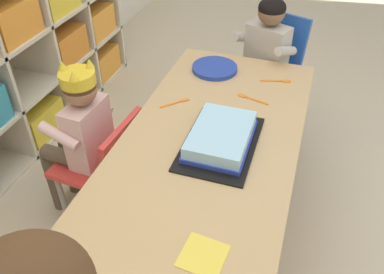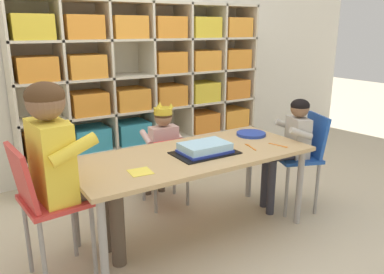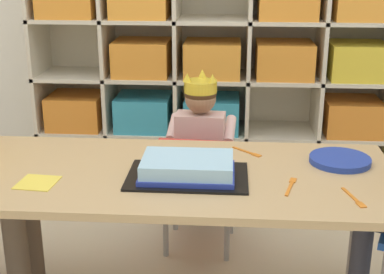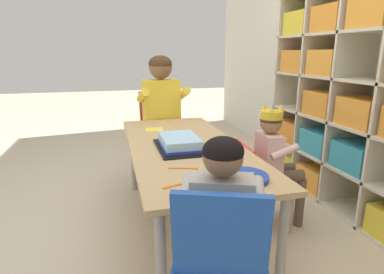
{
  "view_description": "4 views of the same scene",
  "coord_description": "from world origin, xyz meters",
  "px_view_note": "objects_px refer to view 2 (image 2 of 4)",
  "views": [
    {
      "loc": [
        -1.05,
        -0.3,
        1.51
      ],
      "look_at": [
        -0.03,
        0.04,
        0.65
      ],
      "focal_mm": 37.4,
      "sensor_mm": 36.0,
      "label": 1
    },
    {
      "loc": [
        -1.22,
        -1.93,
        1.33
      ],
      "look_at": [
        0.04,
        0.08,
        0.65
      ],
      "focal_mm": 35.54,
      "sensor_mm": 36.0,
      "label": 2
    },
    {
      "loc": [
        0.19,
        -1.72,
        1.29
      ],
      "look_at": [
        0.06,
        0.08,
        0.67
      ],
      "focal_mm": 51.58,
      "sensor_mm": 36.0,
      "label": 3
    },
    {
      "loc": [
        1.76,
        -0.42,
        1.11
      ],
      "look_at": [
        -0.02,
        0.05,
        0.61
      ],
      "focal_mm": 29.26,
      "sensor_mm": 36.0,
      "label": 4
    }
  ],
  "objects_px": {
    "guest_at_table_side": "(291,140)",
    "classroom_chair_adult_side": "(44,199)",
    "classroom_chair_blue": "(167,164)",
    "paper_plate_stack": "(251,134)",
    "child_with_crown": "(162,141)",
    "adult_helper_seated": "(64,158)",
    "fork_scattered_mid_table": "(250,147)",
    "activity_table": "(193,161)",
    "birthday_cake_on_tray": "(205,149)",
    "classroom_chair_guest_side": "(303,153)",
    "fork_by_napkin": "(279,145)",
    "fork_near_child_seat": "(209,139)"
  },
  "relations": [
    {
      "from": "paper_plate_stack",
      "to": "fork_near_child_seat",
      "type": "distance_m",
      "value": 0.33
    },
    {
      "from": "fork_near_child_seat",
      "to": "guest_at_table_side",
      "type": "bearing_deg",
      "value": -162.41
    },
    {
      "from": "birthday_cake_on_tray",
      "to": "classroom_chair_guest_side",
      "type": "bearing_deg",
      "value": -3.51
    },
    {
      "from": "child_with_crown",
      "to": "paper_plate_stack",
      "type": "height_order",
      "value": "child_with_crown"
    },
    {
      "from": "adult_helper_seated",
      "to": "paper_plate_stack",
      "type": "bearing_deg",
      "value": -90.59
    },
    {
      "from": "activity_table",
      "to": "fork_near_child_seat",
      "type": "distance_m",
      "value": 0.34
    },
    {
      "from": "birthday_cake_on_tray",
      "to": "fork_scattered_mid_table",
      "type": "distance_m",
      "value": 0.34
    },
    {
      "from": "classroom_chair_blue",
      "to": "classroom_chair_adult_side",
      "type": "height_order",
      "value": "classroom_chair_adult_side"
    },
    {
      "from": "activity_table",
      "to": "birthday_cake_on_tray",
      "type": "height_order",
      "value": "birthday_cake_on_tray"
    },
    {
      "from": "activity_table",
      "to": "adult_helper_seated",
      "type": "xyz_separation_m",
      "value": [
        -0.79,
        0.01,
        0.16
      ]
    },
    {
      "from": "classroom_chair_adult_side",
      "to": "child_with_crown",
      "type": "bearing_deg",
      "value": -65.27
    },
    {
      "from": "classroom_chair_adult_side",
      "to": "guest_at_table_side",
      "type": "height_order",
      "value": "guest_at_table_side"
    },
    {
      "from": "fork_by_napkin",
      "to": "guest_at_table_side",
      "type": "bearing_deg",
      "value": -78.52
    },
    {
      "from": "birthday_cake_on_tray",
      "to": "fork_near_child_seat",
      "type": "relative_size",
      "value": 3.66
    },
    {
      "from": "classroom_chair_guest_side",
      "to": "guest_at_table_side",
      "type": "xyz_separation_m",
      "value": [
        -0.1,
        0.04,
        0.11
      ]
    },
    {
      "from": "classroom_chair_guest_side",
      "to": "birthday_cake_on_tray",
      "type": "xyz_separation_m",
      "value": [
        -0.85,
        0.05,
        0.16
      ]
    },
    {
      "from": "child_with_crown",
      "to": "fork_scattered_mid_table",
      "type": "bearing_deg",
      "value": 119.98
    },
    {
      "from": "fork_by_napkin",
      "to": "fork_near_child_seat",
      "type": "distance_m",
      "value": 0.49
    },
    {
      "from": "adult_helper_seated",
      "to": "fork_by_napkin",
      "type": "xyz_separation_m",
      "value": [
        1.37,
        -0.18,
        -0.11
      ]
    },
    {
      "from": "paper_plate_stack",
      "to": "guest_at_table_side",
      "type": "bearing_deg",
      "value": -39.38
    },
    {
      "from": "classroom_chair_adult_side",
      "to": "paper_plate_stack",
      "type": "relative_size",
      "value": 3.63
    },
    {
      "from": "activity_table",
      "to": "fork_scattered_mid_table",
      "type": "distance_m",
      "value": 0.41
    },
    {
      "from": "child_with_crown",
      "to": "fork_near_child_seat",
      "type": "xyz_separation_m",
      "value": [
        0.19,
        -0.37,
        0.08
      ]
    },
    {
      "from": "paper_plate_stack",
      "to": "fork_scattered_mid_table",
      "type": "distance_m",
      "value": 0.29
    },
    {
      "from": "child_with_crown",
      "to": "fork_scattered_mid_table",
      "type": "relative_size",
      "value": 5.65
    },
    {
      "from": "adult_helper_seated",
      "to": "fork_near_child_seat",
      "type": "xyz_separation_m",
      "value": [
        1.06,
        0.19,
        -0.11
      ]
    },
    {
      "from": "adult_helper_seated",
      "to": "paper_plate_stack",
      "type": "relative_size",
      "value": 5.06
    },
    {
      "from": "guest_at_table_side",
      "to": "fork_near_child_seat",
      "type": "distance_m",
      "value": 0.61
    },
    {
      "from": "child_with_crown",
      "to": "classroom_chair_guest_side",
      "type": "height_order",
      "value": "child_with_crown"
    },
    {
      "from": "classroom_chair_guest_side",
      "to": "fork_by_napkin",
      "type": "height_order",
      "value": "classroom_chair_guest_side"
    },
    {
      "from": "activity_table",
      "to": "fork_near_child_seat",
      "type": "relative_size",
      "value": 14.05
    },
    {
      "from": "classroom_chair_guest_side",
      "to": "activity_table",
      "type": "bearing_deg",
      "value": -74.97
    },
    {
      "from": "birthday_cake_on_tray",
      "to": "fork_scattered_mid_table",
      "type": "bearing_deg",
      "value": -7.82
    },
    {
      "from": "classroom_chair_guest_side",
      "to": "fork_scattered_mid_table",
      "type": "height_order",
      "value": "classroom_chair_guest_side"
    },
    {
      "from": "classroom_chair_adult_side",
      "to": "fork_near_child_seat",
      "type": "bearing_deg",
      "value": -85.55
    },
    {
      "from": "guest_at_table_side",
      "to": "birthday_cake_on_tray",
      "type": "height_order",
      "value": "guest_at_table_side"
    },
    {
      "from": "activity_table",
      "to": "adult_helper_seated",
      "type": "bearing_deg",
      "value": 179.36
    },
    {
      "from": "guest_at_table_side",
      "to": "fork_scattered_mid_table",
      "type": "distance_m",
      "value": 0.42
    },
    {
      "from": "guest_at_table_side",
      "to": "paper_plate_stack",
      "type": "distance_m",
      "value": 0.29
    },
    {
      "from": "classroom_chair_blue",
      "to": "birthday_cake_on_tray",
      "type": "relative_size",
      "value": 1.41
    },
    {
      "from": "classroom_chair_adult_side",
      "to": "guest_at_table_side",
      "type": "xyz_separation_m",
      "value": [
        1.73,
        -0.06,
        0.06
      ]
    },
    {
      "from": "child_with_crown",
      "to": "fork_by_napkin",
      "type": "relative_size",
      "value": 5.74
    },
    {
      "from": "classroom_chair_guest_side",
      "to": "paper_plate_stack",
      "type": "bearing_deg",
      "value": -103.44
    },
    {
      "from": "classroom_chair_blue",
      "to": "birthday_cake_on_tray",
      "type": "height_order",
      "value": "birthday_cake_on_tray"
    },
    {
      "from": "guest_at_table_side",
      "to": "classroom_chair_adult_side",
      "type": "bearing_deg",
      "value": -70.76
    },
    {
      "from": "activity_table",
      "to": "classroom_chair_blue",
      "type": "xyz_separation_m",
      "value": [
        0.06,
        0.47,
        -0.18
      ]
    },
    {
      "from": "fork_scattered_mid_table",
      "to": "classroom_chair_adult_side",
      "type": "bearing_deg",
      "value": -78.74
    },
    {
      "from": "child_with_crown",
      "to": "fork_by_napkin",
      "type": "xyz_separation_m",
      "value": [
        0.51,
        -0.75,
        0.08
      ]
    },
    {
      "from": "classroom_chair_adult_side",
      "to": "birthday_cake_on_tray",
      "type": "bearing_deg",
      "value": -97.9
    },
    {
      "from": "classroom_chair_blue",
      "to": "paper_plate_stack",
      "type": "bearing_deg",
      "value": 150.58
    }
  ]
}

